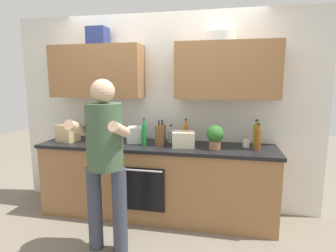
{
  "coord_description": "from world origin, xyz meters",
  "views": [
    {
      "loc": [
        0.8,
        -3.1,
        1.65
      ],
      "look_at": [
        0.17,
        -0.1,
        1.15
      ],
      "focal_mm": 29.14,
      "sensor_mm": 36.0,
      "label": 1
    }
  ],
  "objects": [
    {
      "name": "knife_block",
      "position": [
        0.06,
        -0.01,
        1.02
      ],
      "size": [
        0.1,
        0.14,
        0.3
      ],
      "color": "brown",
      "rests_on": "counter"
    },
    {
      "name": "grocery_bag_rice",
      "position": [
        0.34,
        -0.03,
        0.99
      ],
      "size": [
        0.28,
        0.26,
        0.18
      ],
      "primitive_type": "cube",
      "rotation": [
        0.0,
        0.0,
        0.16
      ],
      "color": "beige",
      "rests_on": "counter"
    },
    {
      "name": "cup_ceramic",
      "position": [
        -0.95,
        0.18,
        0.95
      ],
      "size": [
        0.08,
        0.08,
        0.1
      ],
      "primitive_type": "cylinder",
      "color": "#BF4C47",
      "rests_on": "counter"
    },
    {
      "name": "counter",
      "position": [
        -0.0,
        -0.0,
        0.45
      ],
      "size": [
        2.84,
        0.67,
        0.9
      ],
      "color": "olive",
      "rests_on": "ground"
    },
    {
      "name": "bottle_oil",
      "position": [
        1.17,
        0.16,
        1.03
      ],
      "size": [
        0.07,
        0.07,
        0.32
      ],
      "color": "olive",
      "rests_on": "counter"
    },
    {
      "name": "bottle_syrup",
      "position": [
        1.17,
        -0.03,
        1.03
      ],
      "size": [
        0.06,
        0.06,
        0.3
      ],
      "color": "#8C4C14",
      "rests_on": "counter"
    },
    {
      "name": "potted_herb",
      "position": [
        0.7,
        -0.07,
        1.05
      ],
      "size": [
        0.19,
        0.19,
        0.27
      ],
      "color": "#9E6647",
      "rests_on": "counter"
    },
    {
      "name": "bottle_water",
      "position": [
        0.15,
        0.16,
        0.98
      ],
      "size": [
        0.08,
        0.08,
        0.22
      ],
      "color": "silver",
      "rests_on": "counter"
    },
    {
      "name": "cup_coffee",
      "position": [
        1.06,
        0.1,
        0.94
      ],
      "size": [
        0.08,
        0.08,
        0.08
      ],
      "primitive_type": "cylinder",
      "color": "white",
      "rests_on": "counter"
    },
    {
      "name": "back_wall_unit",
      "position": [
        0.0,
        0.27,
        1.5
      ],
      "size": [
        4.0,
        0.39,
        2.5
      ],
      "color": "silver",
      "rests_on": "ground"
    },
    {
      "name": "bottle_juice",
      "position": [
        0.33,
        0.21,
        1.02
      ],
      "size": [
        0.05,
        0.05,
        0.3
      ],
      "color": "orange",
      "rests_on": "counter"
    },
    {
      "name": "grocery_bag_bread",
      "position": [
        -1.14,
        -0.03,
        1.01
      ],
      "size": [
        0.27,
        0.25,
        0.22
      ],
      "primitive_type": "cube",
      "rotation": [
        0.0,
        0.0,
        -0.21
      ],
      "color": "tan",
      "rests_on": "counter"
    },
    {
      "name": "ground_plane",
      "position": [
        0.0,
        0.0,
        0.0
      ],
      "size": [
        12.0,
        12.0,
        0.0
      ],
      "primitive_type": "plane",
      "color": "#756B5B"
    },
    {
      "name": "bottle_soda",
      "position": [
        -0.12,
        -0.06,
        1.03
      ],
      "size": [
        0.06,
        0.06,
        0.33
      ],
      "color": "#198C33",
      "rests_on": "counter"
    },
    {
      "name": "person_standing",
      "position": [
        -0.29,
        -0.79,
        0.99
      ],
      "size": [
        0.49,
        0.45,
        1.68
      ],
      "color": "#383D4C",
      "rests_on": "ground"
    },
    {
      "name": "mixing_bowl",
      "position": [
        -0.75,
        0.06,
        0.94
      ],
      "size": [
        0.21,
        0.21,
        0.07
      ],
      "primitive_type": "cylinder",
      "color": "silver",
      "rests_on": "counter"
    },
    {
      "name": "grocery_bag_produce",
      "position": [
        -0.28,
        0.08,
        1.0
      ],
      "size": [
        0.21,
        0.25,
        0.19
      ],
      "primitive_type": "cube",
      "rotation": [
        0.0,
        0.0,
        0.19
      ],
      "color": "silver",
      "rests_on": "counter"
    }
  ]
}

